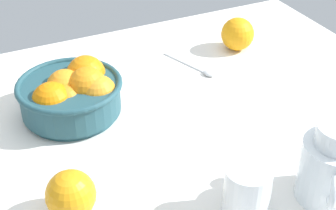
{
  "coord_description": "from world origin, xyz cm",
  "views": [
    {
      "loc": [
        -36.82,
        -74.74,
        61.4
      ],
      "look_at": [
        -3.28,
        -3.82,
        8.53
      ],
      "focal_mm": 54.32,
      "sensor_mm": 36.0,
      "label": 1
    }
  ],
  "objects_px": {
    "juice_glass": "(247,193)",
    "spoon": "(197,68)",
    "juice_pitcher": "(332,170)",
    "loose_orange_0": "(238,34)",
    "fruit_bowl": "(73,94)",
    "loose_orange_2": "(71,195)"
  },
  "relations": [
    {
      "from": "loose_orange_0",
      "to": "spoon",
      "type": "xyz_separation_m",
      "value": [
        -0.14,
        -0.05,
        -0.04
      ]
    },
    {
      "from": "juice_pitcher",
      "to": "juice_glass",
      "type": "bearing_deg",
      "value": 169.96
    },
    {
      "from": "fruit_bowl",
      "to": "loose_orange_0",
      "type": "height_order",
      "value": "fruit_bowl"
    },
    {
      "from": "juice_pitcher",
      "to": "loose_orange_2",
      "type": "xyz_separation_m",
      "value": [
        -0.4,
        0.14,
        -0.02
      ]
    },
    {
      "from": "fruit_bowl",
      "to": "spoon",
      "type": "bearing_deg",
      "value": 10.07
    },
    {
      "from": "loose_orange_0",
      "to": "loose_orange_2",
      "type": "bearing_deg",
      "value": -145.19
    },
    {
      "from": "loose_orange_2",
      "to": "spoon",
      "type": "xyz_separation_m",
      "value": [
        0.41,
        0.33,
        -0.04
      ]
    },
    {
      "from": "juice_pitcher",
      "to": "spoon",
      "type": "distance_m",
      "value": 0.48
    },
    {
      "from": "fruit_bowl",
      "to": "juice_glass",
      "type": "relative_size",
      "value": 2.35
    },
    {
      "from": "juice_pitcher",
      "to": "loose_orange_0",
      "type": "distance_m",
      "value": 0.55
    },
    {
      "from": "fruit_bowl",
      "to": "juice_glass",
      "type": "distance_m",
      "value": 0.43
    },
    {
      "from": "fruit_bowl",
      "to": "loose_orange_2",
      "type": "distance_m",
      "value": 0.29
    },
    {
      "from": "loose_orange_0",
      "to": "spoon",
      "type": "height_order",
      "value": "loose_orange_0"
    },
    {
      "from": "juice_pitcher",
      "to": "juice_glass",
      "type": "relative_size",
      "value": 1.67
    },
    {
      "from": "juice_glass",
      "to": "loose_orange_0",
      "type": "bearing_deg",
      "value": 59.73
    },
    {
      "from": "spoon",
      "to": "fruit_bowl",
      "type": "bearing_deg",
      "value": -169.93
    },
    {
      "from": "loose_orange_2",
      "to": "fruit_bowl",
      "type": "bearing_deg",
      "value": 72.75
    },
    {
      "from": "loose_orange_0",
      "to": "loose_orange_2",
      "type": "relative_size",
      "value": 1.03
    },
    {
      "from": "juice_glass",
      "to": "spoon",
      "type": "xyz_separation_m",
      "value": [
        0.15,
        0.45,
        -0.04
      ]
    },
    {
      "from": "fruit_bowl",
      "to": "juice_pitcher",
      "type": "xyz_separation_m",
      "value": [
        0.32,
        -0.42,
        0.01
      ]
    },
    {
      "from": "loose_orange_2",
      "to": "juice_pitcher",
      "type": "bearing_deg",
      "value": -19.73
    },
    {
      "from": "juice_glass",
      "to": "spoon",
      "type": "bearing_deg",
      "value": 71.7
    }
  ]
}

